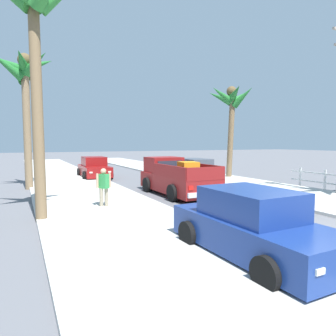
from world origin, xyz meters
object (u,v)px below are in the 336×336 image
pickup_truck (176,179)px  palm_tree_right_mid (231,104)px  palm_tree_left_mid (24,78)px  car_right_near (252,226)px  car_left_near (194,171)px  pedestrian (104,186)px  palm_tree_right_fore (34,17)px  car_left_mid (94,168)px

pickup_truck → palm_tree_right_mid: palm_tree_right_mid is taller
palm_tree_right_mid → palm_tree_left_mid: bearing=177.5°
palm_tree_left_mid → car_right_near: bearing=-71.9°
palm_tree_left_mid → car_left_near: bearing=-8.3°
pickup_truck → pedestrian: pickup_truck is taller
car_right_near → pickup_truck: bearing=74.5°
pickup_truck → palm_tree_right_fore: size_ratio=0.65×
car_left_near → palm_tree_left_mid: 11.19m
pickup_truck → palm_tree_left_mid: bearing=142.8°
palm_tree_right_mid → car_left_near: bearing=-166.3°
palm_tree_left_mid → palm_tree_right_mid: size_ratio=1.12×
car_right_near → pedestrian: (-1.77, 6.40, 0.20)m
car_left_near → palm_tree_right_mid: size_ratio=0.66×
palm_tree_left_mid → palm_tree_right_fore: bearing=-88.2°
car_left_near → pedestrian: pedestrian is taller
car_right_near → palm_tree_right_fore: bearing=125.6°
car_left_near → car_right_near: bearing=-114.8°
car_left_near → palm_tree_right_fore: size_ratio=0.53×
pickup_truck → car_left_mid: bearing=103.2°
car_right_near → palm_tree_left_mid: size_ratio=0.59×
car_left_mid → palm_tree_left_mid: bearing=-138.9°
car_right_near → palm_tree_right_fore: (-4.08, 5.69, 5.84)m
car_right_near → palm_tree_right_fore: size_ratio=0.53×
palm_tree_left_mid → pickup_truck: bearing=-37.2°
car_left_near → palm_tree_left_mid: bearing=171.7°
car_right_near → palm_tree_left_mid: (-4.31, 13.20, 5.29)m
pickup_truck → car_right_near: 8.52m
palm_tree_left_mid → pedestrian: size_ratio=4.61×
car_left_near → pedestrian: 9.00m
palm_tree_right_fore → car_right_near: bearing=-54.4°
palm_tree_right_fore → palm_tree_right_mid: (13.02, 6.93, -1.24)m
palm_tree_left_mid → pedestrian: (2.53, -6.80, -5.09)m
car_right_near → pedestrian: 6.64m
car_left_near → palm_tree_right_mid: 5.85m
car_left_mid → palm_tree_right_mid: 10.88m
car_right_near → palm_tree_right_mid: 16.14m
car_left_near → car_left_mid: same height
car_left_mid → palm_tree_left_mid: size_ratio=0.59×
car_left_mid → palm_tree_right_mid: (8.77, -4.50, 4.60)m
pickup_truck → palm_tree_left_mid: palm_tree_left_mid is taller
pedestrian → pickup_truck: bearing=24.0°
car_left_near → palm_tree_right_fore: 12.72m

